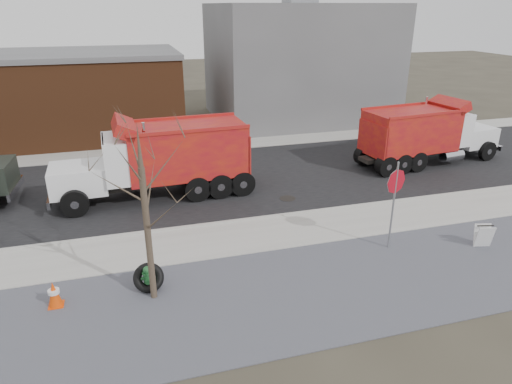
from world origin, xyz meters
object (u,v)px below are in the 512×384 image
object	(u,v)px
stop_sign	(395,191)
sandwich_board	(483,236)
truck_tire	(149,278)
dump_truck_red_b	(162,157)
dump_truck_red_a	(426,132)
fire_hydrant	(148,279)

from	to	relation	value
stop_sign	sandwich_board	size ratio (longest dim) A/B	3.86
truck_tire	dump_truck_red_b	bearing A→B (deg)	80.92
dump_truck_red_a	truck_tire	bearing A→B (deg)	-158.61
truck_tire	stop_sign	bearing A→B (deg)	1.76
dump_truck_red_b	truck_tire	bearing A→B (deg)	78.56
dump_truck_red_a	dump_truck_red_b	xyz separation A→B (m)	(-13.75, -0.77, 0.12)
fire_hydrant	dump_truck_red_b	xyz separation A→B (m)	(1.18, 7.22, 1.46)
sandwich_board	dump_truck_red_b	xyz separation A→B (m)	(-10.25, 7.79, 1.38)
fire_hydrant	sandwich_board	distance (m)	11.44
dump_truck_red_a	stop_sign	bearing A→B (deg)	-137.68
sandwich_board	dump_truck_red_b	size ratio (longest dim) A/B	0.10
fire_hydrant	dump_truck_red_b	world-z (taller)	dump_truck_red_b
fire_hydrant	dump_truck_red_a	bearing A→B (deg)	30.50
stop_sign	dump_truck_red_a	size ratio (longest dim) A/B	0.38
fire_hydrant	dump_truck_red_a	xyz separation A→B (m)	(14.93, 7.98, 1.34)
truck_tire	fire_hydrant	bearing A→B (deg)	-136.08
sandwich_board	dump_truck_red_b	distance (m)	12.95
stop_sign	fire_hydrant	bearing A→B (deg)	-173.65
truck_tire	dump_truck_red_b	distance (m)	7.41
stop_sign	dump_truck_red_b	size ratio (longest dim) A/B	0.37
truck_tire	stop_sign	xyz separation A→B (m)	(8.21, 0.25, 1.73)
fire_hydrant	stop_sign	xyz separation A→B (m)	(8.24, 0.28, 1.76)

